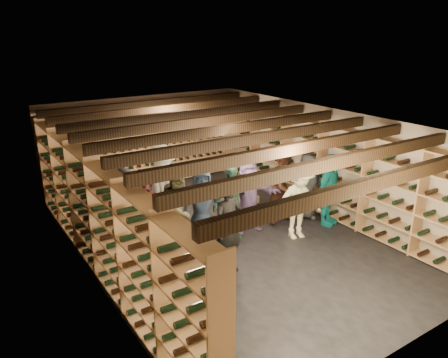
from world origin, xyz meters
TOP-DOWN VIEW (x-y plane):
  - ground at (0.00, 0.00)m, footprint 8.00×8.00m
  - walls at (0.00, 0.00)m, footprint 5.52×8.02m
  - ceiling at (0.00, 0.00)m, footprint 5.50×8.00m
  - ceiling_joists at (0.00, 0.00)m, footprint 5.40×7.12m
  - wine_rack_left at (-2.57, 0.00)m, footprint 0.32×7.50m
  - wine_rack_right at (2.57, 0.00)m, footprint 0.32×7.50m
  - wine_rack_back at (0.00, 3.83)m, footprint 4.70×0.30m
  - crate_stack_left at (-1.35, 1.30)m, footprint 0.58×0.47m
  - crate_stack_right at (1.00, 1.30)m, footprint 0.59×0.51m
  - crate_loose at (1.46, 1.30)m, footprint 0.50×0.33m
  - person_0 at (-2.10, 0.07)m, footprint 0.92×0.62m
  - person_1 at (-0.72, -1.11)m, footprint 0.67×0.50m
  - person_2 at (-1.05, 0.04)m, footprint 1.05×0.96m
  - person_3 at (1.20, -0.77)m, footprint 1.10×0.76m
  - person_4 at (2.18, -0.65)m, footprint 1.01×0.68m
  - person_5 at (-1.50, 0.70)m, footprint 1.44×0.50m
  - person_6 at (-0.51, 0.14)m, footprint 0.89×0.75m
  - person_8 at (1.49, -0.00)m, footprint 0.88×0.74m
  - person_9 at (-0.90, 1.11)m, footprint 1.31×0.94m
  - person_10 at (0.02, -0.09)m, footprint 0.97×0.54m
  - person_11 at (0.56, 0.04)m, footprint 1.45×0.58m
  - person_12 at (2.05, -0.12)m, footprint 0.85×0.71m

SIDE VIEW (x-z plane):
  - ground at x=0.00m, z-range 0.00..0.00m
  - crate_loose at x=1.46m, z-range 0.00..0.17m
  - crate_stack_left at x=-1.35m, z-range 0.00..0.68m
  - crate_stack_right at x=1.00m, z-range 0.00..0.68m
  - person_12 at x=2.05m, z-range 0.00..1.48m
  - person_11 at x=0.56m, z-range 0.00..1.52m
  - person_5 at x=-1.50m, z-range 0.00..1.54m
  - person_6 at x=-0.51m, z-range 0.00..1.56m
  - person_10 at x=0.02m, z-range 0.00..1.56m
  - person_3 at x=1.20m, z-range 0.00..1.56m
  - person_4 at x=2.18m, z-range 0.00..1.59m
  - person_8 at x=1.49m, z-range 0.00..1.63m
  - person_1 at x=-0.72m, z-range 0.00..1.68m
  - person_2 at x=-1.05m, z-range 0.00..1.76m
  - person_0 at x=-2.10m, z-range 0.00..1.83m
  - person_9 at x=-0.90m, z-range 0.00..1.84m
  - wine_rack_back at x=0.00m, z-range 0.00..2.15m
  - wine_rack_left at x=-2.57m, z-range 0.00..2.15m
  - wine_rack_right at x=2.57m, z-range 0.00..2.15m
  - walls at x=0.00m, z-range 0.00..2.40m
  - ceiling_joists at x=0.00m, z-range 2.17..2.35m
  - ceiling at x=0.00m, z-range 2.40..2.40m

